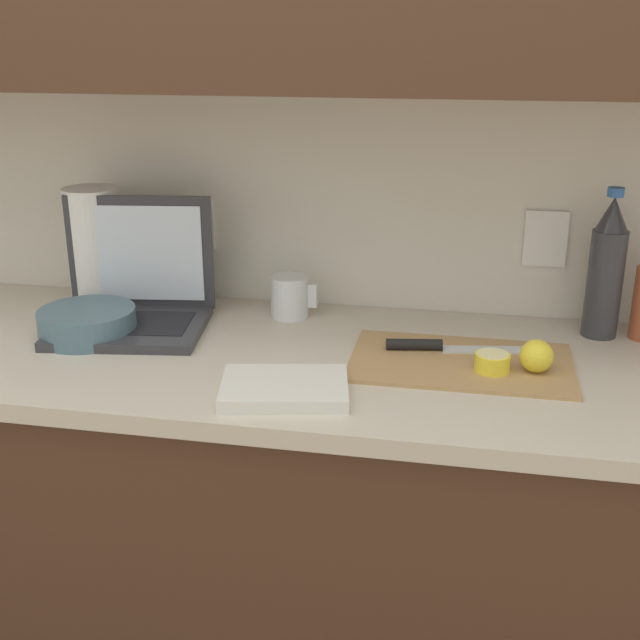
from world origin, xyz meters
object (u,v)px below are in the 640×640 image
at_px(bottle_green_soda, 606,269).
at_px(bowl_white, 87,323).
at_px(paper_towel_roll, 96,248).
at_px(knife, 431,346).
at_px(lemon_whole_beside, 536,356).
at_px(lemon_half_cut, 492,362).
at_px(cutting_board, 461,362).
at_px(measuring_cup, 290,296).
at_px(laptop, 134,296).

relative_size(bottle_green_soda, bowl_white, 1.56).
bearing_deg(bottle_green_soda, paper_towel_roll, -179.06).
bearing_deg(knife, bottle_green_soda, 17.71).
distance_m(lemon_whole_beside, bottle_green_soda, 0.30).
distance_m(lemon_half_cut, paper_towel_roll, 0.92).
height_order(cutting_board, knife, knife).
height_order(measuring_cup, bowl_white, measuring_cup).
height_order(measuring_cup, paper_towel_roll, paper_towel_roll).
height_order(lemon_half_cut, paper_towel_roll, paper_towel_roll).
bearing_deg(bowl_white, lemon_whole_beside, -1.46).
distance_m(lemon_half_cut, bottle_green_soda, 0.35).
height_order(laptop, cutting_board, laptop).
bearing_deg(lemon_half_cut, paper_towel_roll, 165.28).
bearing_deg(bowl_white, measuring_cup, 28.40).
xyz_separation_m(laptop, measuring_cup, (0.32, 0.11, -0.02)).
height_order(knife, lemon_whole_beside, lemon_whole_beside).
relative_size(laptop, knife, 1.28).
bearing_deg(cutting_board, lemon_half_cut, -33.43).
bearing_deg(laptop, cutting_board, -15.66).
height_order(lemon_whole_beside, paper_towel_roll, paper_towel_roll).
height_order(cutting_board, bottle_green_soda, bottle_green_soda).
bearing_deg(measuring_cup, cutting_board, -28.04).
xyz_separation_m(lemon_half_cut, bowl_white, (-0.82, 0.03, 0.01)).
distance_m(bottle_green_soda, paper_towel_roll, 1.10).
xyz_separation_m(cutting_board, lemon_whole_beside, (0.13, -0.03, 0.03)).
distance_m(knife, paper_towel_roll, 0.79).
bearing_deg(bowl_white, paper_towel_roll, 108.77).
bearing_deg(knife, bowl_white, 174.62).
bearing_deg(laptop, bottle_green_soda, -1.06).
bearing_deg(laptop, measuring_cup, 11.19).
height_order(laptop, measuring_cup, laptop).
distance_m(bottle_green_soda, measuring_cup, 0.66).
distance_m(lemon_whole_beside, bowl_white, 0.90).
relative_size(bottle_green_soda, measuring_cup, 3.00).
height_order(bowl_white, paper_towel_roll, paper_towel_roll).
distance_m(laptop, measuring_cup, 0.34).
relative_size(bowl_white, paper_towel_roll, 0.73).
bearing_deg(lemon_whole_beside, measuring_cup, 156.08).
xyz_separation_m(lemon_half_cut, measuring_cup, (-0.44, 0.24, 0.02)).
height_order(knife, paper_towel_roll, paper_towel_roll).
bearing_deg(lemon_whole_beside, bottle_green_soda, 59.43).
relative_size(cutting_board, measuring_cup, 4.05).
distance_m(lemon_whole_beside, paper_towel_roll, 0.99).
relative_size(knife, measuring_cup, 2.62).
xyz_separation_m(knife, bottle_green_soda, (0.34, 0.17, 0.13)).
distance_m(laptop, paper_towel_roll, 0.18).
bearing_deg(paper_towel_roll, bowl_white, -71.23).
distance_m(bottle_green_soda, bowl_white, 1.07).
xyz_separation_m(laptop, knife, (0.64, -0.05, -0.05)).
bearing_deg(lemon_half_cut, bottle_green_soda, 48.77).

